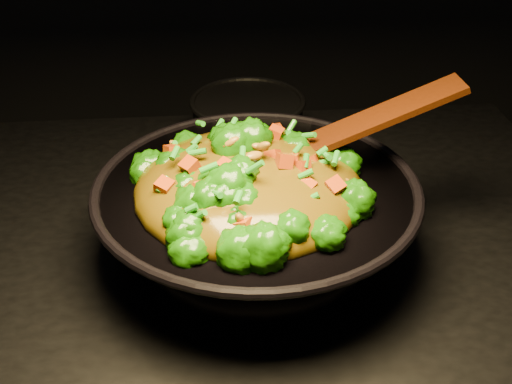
{
  "coord_description": "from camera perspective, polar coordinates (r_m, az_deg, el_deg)",
  "views": [
    {
      "loc": [
        -0.03,
        -0.79,
        1.49
      ],
      "look_at": [
        0.04,
        -0.03,
        1.01
      ],
      "focal_mm": 45.0,
      "sensor_mm": 36.0,
      "label": 1
    }
  ],
  "objects": [
    {
      "name": "spatula",
      "position": [
        0.91,
        7.76,
        5.31
      ],
      "size": [
        0.33,
        0.06,
        0.14
      ],
      "primitive_type": "cube",
      "rotation": [
        0.0,
        -0.38,
        0.03
      ],
      "color": "#371605",
      "rests_on": "wok"
    },
    {
      "name": "wok",
      "position": [
        0.92,
        0.05,
        -2.79
      ],
      "size": [
        0.45,
        0.45,
        0.12
      ],
      "primitive_type": null,
      "rotation": [
        0.0,
        0.0,
        0.03
      ],
      "color": "black",
      "rests_on": "stovetop"
    },
    {
      "name": "stir_fry",
      "position": [
        0.84,
        -0.66,
        3.0
      ],
      "size": [
        0.35,
        0.35,
        0.11
      ],
      "primitive_type": null,
      "rotation": [
        0.0,
        0.0,
        -0.14
      ],
      "color": "#195A06",
      "rests_on": "wok"
    },
    {
      "name": "back_pot",
      "position": [
        1.19,
        -0.73,
        5.8
      ],
      "size": [
        0.26,
        0.26,
        0.11
      ],
      "primitive_type": "cylinder",
      "rotation": [
        0.0,
        0.0,
        0.35
      ],
      "color": "black",
      "rests_on": "stovetop"
    }
  ]
}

